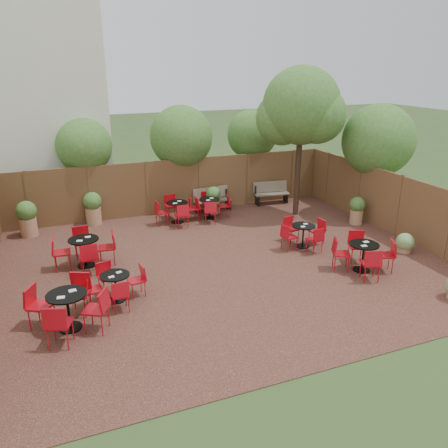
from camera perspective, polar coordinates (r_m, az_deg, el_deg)
name	(u,v)px	position (r m, az deg, el deg)	size (l,w,h in m)	color
ground	(224,264)	(12.67, 0.03, -5.08)	(80.00, 80.00, 0.00)	#354F23
courtyard_paving	(224,264)	(12.67, 0.03, -5.04)	(12.00, 10.00, 0.02)	#341915
fence_back	(174,186)	(16.81, -6.30, 4.77)	(12.00, 0.08, 2.00)	brown
fence_right	(399,206)	(15.42, 21.24, 2.12)	(0.08, 10.00, 2.00)	brown
neighbour_building	(32,100)	(18.73, -23.11, 14.23)	(5.00, 4.00, 8.00)	silver
overhang_foliage	(170,153)	(14.30, -6.81, 8.89)	(15.53, 10.25, 2.53)	#396821
courtyard_tree	(301,110)	(16.12, 9.75, 13.99)	(2.81, 2.71, 5.25)	black
park_bench_left	(212,199)	(17.00, -1.57, 3.19)	(1.45, 0.58, 0.87)	brown
park_bench_right	(271,192)	(17.98, 5.98, 4.00)	(1.44, 0.63, 0.86)	brown
bistro_tables	(189,247)	(12.67, -4.40, -2.88)	(9.20, 7.24, 0.94)	black
planters	(147,209)	(15.62, -9.79, 1.92)	(11.16, 3.89, 1.17)	#A47452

